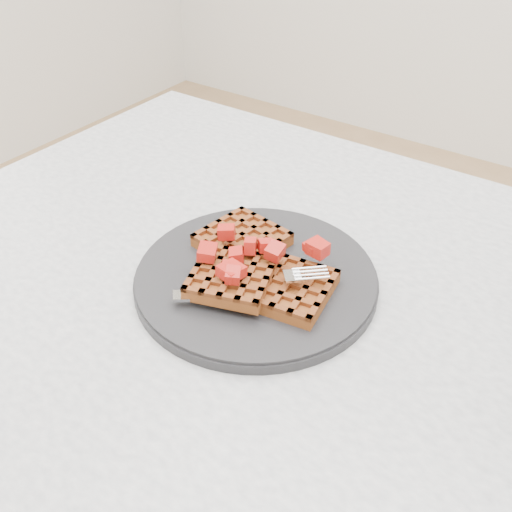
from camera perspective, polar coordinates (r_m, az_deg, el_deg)
name	(u,v)px	position (r m, az deg, el deg)	size (l,w,h in m)	color
table	(331,387)	(0.72, 7.55, -12.86)	(1.20, 0.80, 0.75)	silver
plate	(256,278)	(0.67, 0.00, -2.18)	(0.28, 0.28, 0.02)	black
waffles	(254,267)	(0.65, -0.18, -1.06)	(0.20, 0.18, 0.03)	brown
strawberry_pile	(256,246)	(0.64, 0.00, 1.00)	(0.15, 0.15, 0.02)	#9B0906
fork	(263,292)	(0.62, 0.66, -3.60)	(0.02, 0.18, 0.02)	silver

